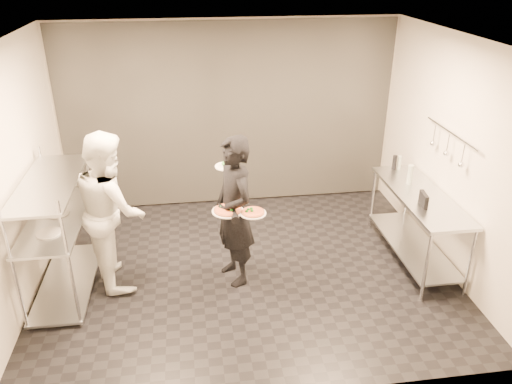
{
  "coord_description": "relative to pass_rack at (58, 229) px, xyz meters",
  "views": [
    {
      "loc": [
        -0.61,
        -5.18,
        3.62
      ],
      "look_at": [
        0.12,
        -0.03,
        1.1
      ],
      "focal_mm": 35.0,
      "sensor_mm": 36.0,
      "label": 1
    }
  ],
  "objects": [
    {
      "name": "room_shell",
      "position": [
        2.15,
        1.18,
        0.63
      ],
      "size": [
        5.0,
        4.0,
        2.8
      ],
      "color": "black",
      "rests_on": "ground"
    },
    {
      "name": "pass_rack",
      "position": [
        0.0,
        0.0,
        0.0
      ],
      "size": [
        0.6,
        1.6,
        1.5
      ],
      "color": "silver",
      "rests_on": "ground"
    },
    {
      "name": "prep_counter",
      "position": [
        4.33,
        0.0,
        -0.14
      ],
      "size": [
        0.6,
        1.8,
        0.92
      ],
      "color": "silver",
      "rests_on": "ground"
    },
    {
      "name": "utensil_rail",
      "position": [
        4.58,
        0.0,
        0.78
      ],
      "size": [
        0.07,
        1.2,
        0.31
      ],
      "color": "silver",
      "rests_on": "room_shell"
    },
    {
      "name": "waiter",
      "position": [
        2.0,
        -0.12,
        0.14
      ],
      "size": [
        0.64,
        0.77,
        1.82
      ],
      "primitive_type": "imported",
      "rotation": [
        0.0,
        0.0,
        -1.22
      ],
      "color": "black",
      "rests_on": "ground"
    },
    {
      "name": "chef",
      "position": [
        0.6,
        0.09,
        0.17
      ],
      "size": [
        0.96,
        1.09,
        1.87
      ],
      "primitive_type": "imported",
      "rotation": [
        0.0,
        0.0,
        1.89
      ],
      "color": "white",
      "rests_on": "ground"
    },
    {
      "name": "pizza_plate_near",
      "position": [
        1.92,
        -0.29,
        0.25
      ],
      "size": [
        0.36,
        0.36,
        0.05
      ],
      "color": "silver",
      "rests_on": "waiter"
    },
    {
      "name": "pizza_plate_far",
      "position": [
        2.19,
        -0.39,
        0.26
      ],
      "size": [
        0.29,
        0.29,
        0.05
      ],
      "color": "silver",
      "rests_on": "waiter"
    },
    {
      "name": "salad_plate",
      "position": [
        1.96,
        0.22,
        0.59
      ],
      "size": [
        0.29,
        0.29,
        0.07
      ],
      "color": "silver",
      "rests_on": "waiter"
    },
    {
      "name": "pos_monitor",
      "position": [
        4.21,
        -0.3,
        0.23
      ],
      "size": [
        0.08,
        0.23,
        0.16
      ],
      "primitive_type": "cube",
      "rotation": [
        0.0,
        0.0,
        -0.14
      ],
      "color": "black",
      "rests_on": "prep_counter"
    },
    {
      "name": "bottle_green",
      "position": [
        4.31,
        0.31,
        0.28
      ],
      "size": [
        0.07,
        0.07,
        0.25
      ],
      "primitive_type": "cylinder",
      "color": "#919E91",
      "rests_on": "prep_counter"
    },
    {
      "name": "bottle_clear",
      "position": [
        4.37,
        0.8,
        0.24
      ],
      "size": [
        0.06,
        0.06,
        0.18
      ],
      "primitive_type": "cylinder",
      "color": "#919E91",
      "rests_on": "prep_counter"
    },
    {
      "name": "bottle_dark",
      "position": [
        4.29,
        0.78,
        0.25
      ],
      "size": [
        0.06,
        0.06,
        0.2
      ],
      "primitive_type": "cylinder",
      "color": "black",
      "rests_on": "prep_counter"
    }
  ]
}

